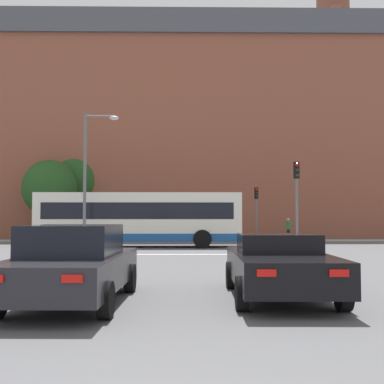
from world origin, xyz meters
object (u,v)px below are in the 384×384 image
at_px(traffic_light_far_right, 256,205).
at_px(street_lamp_junction, 91,166).
at_px(pedestrian_waiting, 75,225).
at_px(car_roadster_right, 279,266).
at_px(bus_crossing_lead, 140,218).
at_px(traffic_light_near_right, 297,192).
at_px(car_saloon_left, 73,264).
at_px(pedestrian_walking_west, 122,227).
at_px(pedestrian_walking_east, 288,227).

distance_m(traffic_light_far_right, street_lamp_junction, 13.14).
bearing_deg(pedestrian_waiting, street_lamp_junction, 30.77).
bearing_deg(car_roadster_right, traffic_light_far_right, 84.06).
distance_m(bus_crossing_lead, traffic_light_near_right, 9.10).
bearing_deg(car_roadster_right, car_saloon_left, -170.73).
bearing_deg(traffic_light_far_right, street_lamp_junction, -139.50).
bearing_deg(bus_crossing_lead, car_roadster_right, 15.04).
relative_size(street_lamp_junction, pedestrian_waiting, 3.92).
relative_size(traffic_light_far_right, pedestrian_walking_west, 2.28).
bearing_deg(car_saloon_left, car_roadster_right, 9.43).
distance_m(car_roadster_right, pedestrian_waiting, 26.55).
bearing_deg(bus_crossing_lead, traffic_light_far_right, 129.43).
bearing_deg(pedestrian_walking_east, traffic_light_far_right, -14.40).
relative_size(car_roadster_right, street_lamp_junction, 0.64).
distance_m(traffic_light_far_right, pedestrian_walking_east, 3.37).
distance_m(car_roadster_right, pedestrian_walking_west, 24.98).
xyz_separation_m(traffic_light_far_right, street_lamp_junction, (-9.89, -8.45, 1.78)).
xyz_separation_m(car_saloon_left, pedestrian_walking_west, (-2.27, 24.71, 0.18)).
relative_size(car_roadster_right, pedestrian_waiting, 2.50).
xyz_separation_m(car_saloon_left, bus_crossing_lead, (-0.35, 17.59, 0.84)).
bearing_deg(street_lamp_junction, car_saloon_left, -80.02).
height_order(bus_crossing_lead, traffic_light_far_right, traffic_light_far_right).
xyz_separation_m(car_saloon_left, pedestrian_waiting, (-5.74, 25.19, 0.30)).
relative_size(bus_crossing_lead, pedestrian_walking_west, 6.91).
distance_m(traffic_light_near_right, pedestrian_waiting, 17.94).
bearing_deg(street_lamp_junction, pedestrian_walking_west, 87.35).
bearing_deg(traffic_light_near_right, car_saloon_left, -119.64).
height_order(pedestrian_walking_east, pedestrian_walking_west, pedestrian_walking_west).
xyz_separation_m(street_lamp_junction, pedestrian_walking_east, (12.44, 9.98, -3.40)).
bearing_deg(pedestrian_walking_west, bus_crossing_lead, -164.49).
relative_size(car_saloon_left, car_roadster_right, 1.05).
bearing_deg(pedestrian_waiting, traffic_light_far_right, 97.46).
xyz_separation_m(bus_crossing_lead, pedestrian_walking_west, (-1.91, 7.12, -0.67)).
bearing_deg(pedestrian_walking_east, pedestrian_walking_west, -42.46).
height_order(traffic_light_near_right, pedestrian_waiting, traffic_light_near_right).
bearing_deg(pedestrian_waiting, car_saloon_left, 26.46).
bearing_deg(pedestrian_walking_west, pedestrian_walking_east, -86.64).
xyz_separation_m(traffic_light_far_right, pedestrian_waiting, (-12.94, 1.40, -1.46)).
bearing_deg(traffic_light_far_right, pedestrian_walking_east, 30.95).
xyz_separation_m(traffic_light_far_right, pedestrian_walking_east, (2.54, 1.52, -1.62)).
distance_m(street_lamp_junction, pedestrian_walking_west, 9.97).
bearing_deg(street_lamp_junction, pedestrian_waiting, 107.15).
distance_m(car_roadster_right, traffic_light_far_right, 23.47).
relative_size(car_saloon_left, traffic_light_near_right, 1.09).
xyz_separation_m(car_saloon_left, traffic_light_near_right, (7.58, 13.32, 2.13)).
relative_size(car_saloon_left, street_lamp_junction, 0.67).
height_order(traffic_light_near_right, street_lamp_junction, street_lamp_junction).
bearing_deg(traffic_light_far_right, car_roadster_right, -97.31).
xyz_separation_m(bus_crossing_lead, street_lamp_junction, (-2.35, -2.25, 2.70)).
bearing_deg(car_roadster_right, bus_crossing_lead, 106.41).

